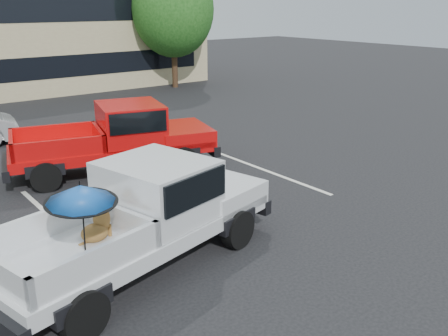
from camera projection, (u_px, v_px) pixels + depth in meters
The scene contains 8 objects.
ground at pixel (225, 219), 11.05m from camera, with size 90.00×90.00×0.00m, color black.
stripe_left at pixel (59, 224), 10.79m from camera, with size 0.12×5.00×0.01m, color silver.
stripe_right at pixel (264, 170), 14.30m from camera, with size 0.12×5.00×0.01m, color silver.
motel_building at pixel (14, 29), 26.88m from camera, with size 20.40×8.40×6.30m.
tree_right at pixel (173, 9), 26.93m from camera, with size 4.46×4.46×6.78m.
tree_back at pixel (63, 5), 31.09m from camera, with size 4.68×4.68×7.11m.
silver_pickup at pixel (149, 208), 8.97m from camera, with size 5.99×3.22×2.06m.
red_pickup at pixel (125, 134), 14.02m from camera, with size 6.08×3.44×1.90m.
Camera 1 is at (-6.26, -7.95, 4.57)m, focal length 40.00 mm.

